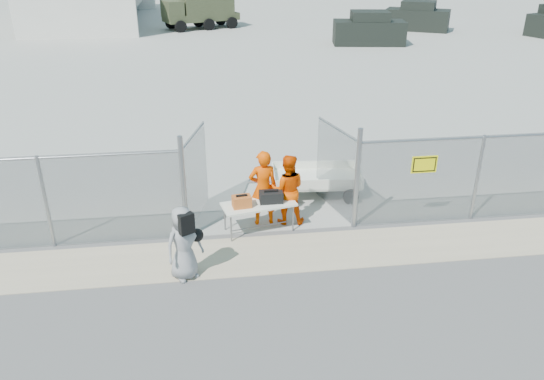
{
  "coord_description": "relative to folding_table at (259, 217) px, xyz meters",
  "views": [
    {
      "loc": [
        -1.44,
        -8.93,
        6.29
      ],
      "look_at": [
        0.0,
        2.0,
        1.1
      ],
      "focal_mm": 35.0,
      "sensor_mm": 36.0,
      "label": 1
    }
  ],
  "objects": [
    {
      "name": "folding_table",
      "position": [
        0.0,
        0.0,
        0.0
      ],
      "size": [
        1.82,
        1.05,
        0.73
      ],
      "primitive_type": null,
      "rotation": [
        0.0,
        0.0,
        0.21
      ],
      "color": "white",
      "rests_on": "ground"
    },
    {
      "name": "tarmac_inside",
      "position": [
        0.3,
        39.9,
        -0.36
      ],
      "size": [
        160.0,
        80.0,
        0.01
      ],
      "primitive_type": "cube",
      "color": "#9E9D95",
      "rests_on": "ground"
    },
    {
      "name": "chain_link_fence",
      "position": [
        0.3,
        -0.1,
        0.74
      ],
      "size": [
        40.0,
        0.2,
        2.2
      ],
      "primitive_type": null,
      "color": "gray",
      "rests_on": "ground"
    },
    {
      "name": "orange_bag",
      "position": [
        -0.4,
        -0.12,
        0.5
      ],
      "size": [
        0.46,
        0.34,
        0.27
      ],
      "primitive_type": "cube",
      "rotation": [
        0.0,
        0.0,
        0.13
      ],
      "color": "#CC6124",
      "rests_on": "folding_table"
    },
    {
      "name": "utility_trailer",
      "position": [
        1.77,
        1.85,
        0.01
      ],
      "size": [
        3.19,
        1.83,
        0.74
      ],
      "primitive_type": null,
      "rotation": [
        0.0,
        0.0,
        -0.08
      ],
      "color": "white",
      "rests_on": "ground"
    },
    {
      "name": "black_duffel",
      "position": [
        0.3,
        0.04,
        0.49
      ],
      "size": [
        0.54,
        0.32,
        0.26
      ],
      "primitive_type": "cube",
      "rotation": [
        0.0,
        0.0,
        0.0
      ],
      "color": "black",
      "rests_on": "folding_table"
    },
    {
      "name": "parked_vehicle_near",
      "position": [
        9.97,
        24.06,
        0.68
      ],
      "size": [
        4.89,
        2.77,
        2.09
      ],
      "primitive_type": null,
      "rotation": [
        0.0,
        0.0,
        -0.15
      ],
      "color": "black",
      "rests_on": "ground"
    },
    {
      "name": "security_worker_right",
      "position": [
        0.74,
        0.35,
        0.52
      ],
      "size": [
        0.94,
        0.78,
        1.76
      ],
      "primitive_type": "imported",
      "rotation": [
        0.0,
        0.0,
        3.01
      ],
      "color": "#E94800",
      "rests_on": "ground"
    },
    {
      "name": "military_truck",
      "position": [
        -0.99,
        32.66,
        1.01
      ],
      "size": [
        6.12,
        4.05,
        2.74
      ],
      "primitive_type": null,
      "rotation": [
        0.0,
        0.0,
        0.37
      ],
      "color": "#3D4329",
      "rests_on": "ground"
    },
    {
      "name": "ground",
      "position": [
        0.3,
        -2.1,
        -0.36
      ],
      "size": [
        160.0,
        160.0,
        0.0
      ],
      "primitive_type": "plane",
      "color": "#5A5858"
    },
    {
      "name": "dirt_strip",
      "position": [
        0.3,
        -1.1,
        -0.36
      ],
      "size": [
        44.0,
        1.6,
        0.01
      ],
      "primitive_type": "cube",
      "color": "#BBAB8B",
      "rests_on": "ground"
    },
    {
      "name": "parked_vehicle_mid",
      "position": [
        15.5,
        29.63,
        0.7
      ],
      "size": [
        5.14,
        4.09,
        2.12
      ],
      "primitive_type": null,
      "rotation": [
        0.0,
        0.0,
        -0.49
      ],
      "color": "black",
      "rests_on": "ground"
    },
    {
      "name": "security_worker_left",
      "position": [
        0.15,
        0.35,
        0.58
      ],
      "size": [
        0.72,
        0.5,
        1.9
      ],
      "primitive_type": "imported",
      "rotation": [
        0.0,
        0.0,
        3.21
      ],
      "color": "#E94800",
      "rests_on": "ground"
    },
    {
      "name": "visitor",
      "position": [
        -1.7,
        -1.72,
        0.43
      ],
      "size": [
        0.93,
        0.82,
        1.59
      ],
      "primitive_type": "imported",
      "rotation": [
        0.0,
        0.0,
        0.5
      ],
      "color": "gray",
      "rests_on": "ground"
    }
  ]
}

